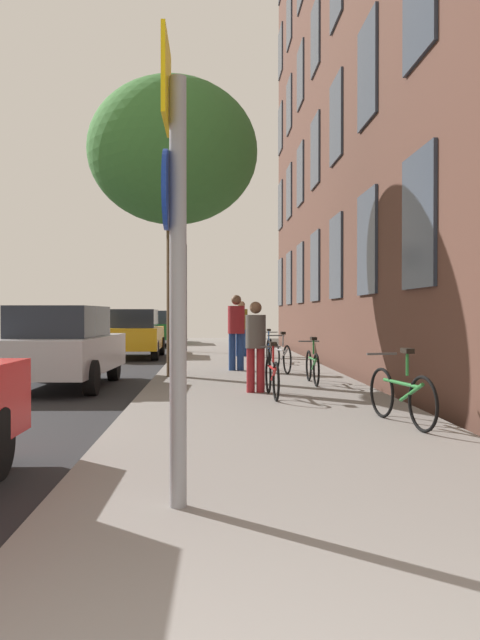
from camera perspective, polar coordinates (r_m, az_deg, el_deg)
ground_plane at (r=16.39m, az=-11.97°, el=-4.62°), size 41.80×41.80×0.00m
road_asphalt at (r=16.85m, az=-19.06°, el=-4.48°), size 7.00×38.00×0.01m
sidewalk at (r=16.19m, az=0.39°, el=-4.46°), size 4.20×38.00×0.12m
sign_post at (r=4.37m, az=-6.10°, el=7.21°), size 0.16×0.60×3.27m
traffic_light at (r=22.49m, az=-5.33°, el=3.86°), size 0.43×0.24×3.89m
tree_near at (r=13.89m, az=-6.21°, el=15.10°), size 3.66×3.66×6.42m
bicycle_0 at (r=7.84m, az=14.70°, el=-6.69°), size 0.48×1.67×0.94m
bicycle_1 at (r=10.07m, az=2.98°, el=-5.16°), size 0.42×1.58×0.91m
bicycle_2 at (r=12.07m, az=6.72°, el=-4.20°), size 0.42×1.59×0.91m
bicycle_3 at (r=14.40m, az=3.86°, el=-3.37°), size 0.42×1.68×0.95m
bicycle_4 at (r=17.38m, az=2.71°, el=-2.71°), size 0.45×1.61×0.94m
pedestrian_0 at (r=10.64m, az=1.46°, el=-1.91°), size 0.46×0.46×1.57m
pedestrian_1 at (r=14.80m, az=-0.35°, el=-0.68°), size 0.57×0.57×1.81m
pedestrian_2 at (r=19.77m, az=0.13°, el=-0.44°), size 0.56×0.56×1.77m
car_1 at (r=12.75m, az=-16.11°, el=-2.32°), size 1.94×4.10×1.62m
car_2 at (r=20.89m, az=-9.72°, el=-1.20°), size 1.80×3.95×1.62m
car_3 at (r=29.15m, az=-7.32°, el=-0.70°), size 1.92×4.35×1.62m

